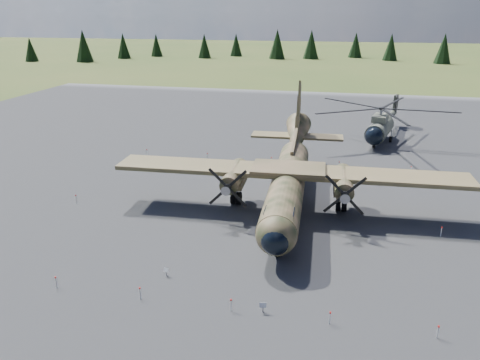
# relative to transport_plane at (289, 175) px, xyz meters

# --- Properties ---
(ground) EXTENTS (500.00, 500.00, 0.00)m
(ground) POSITION_rel_transport_plane_xyz_m (-3.45, -3.95, -3.02)
(ground) COLOR brown
(ground) RESTS_ON ground
(apron) EXTENTS (120.00, 120.00, 0.04)m
(apron) POSITION_rel_transport_plane_xyz_m (-3.45, 6.05, -3.02)
(apron) COLOR slate
(apron) RESTS_ON ground
(transport_plane) EXTENTS (31.85, 28.94, 10.51)m
(transport_plane) POSITION_rel_transport_plane_xyz_m (0.00, 0.00, 0.00)
(transport_plane) COLOR #2E361D
(transport_plane) RESTS_ON ground
(helicopter_near) EXTENTS (24.21, 25.28, 5.10)m
(helicopter_near) POSITION_rel_transport_plane_xyz_m (9.74, 24.59, 0.60)
(helicopter_near) COLOR slate
(helicopter_near) RESTS_ON ground
(info_placard_left) EXTENTS (0.42, 0.27, 0.62)m
(info_placard_left) POSITION_rel_transport_plane_xyz_m (-6.81, -14.48, -2.61)
(info_placard_left) COLOR gray
(info_placard_left) RESTS_ON ground
(info_placard_right) EXTENTS (0.47, 0.25, 0.70)m
(info_placard_right) POSITION_rel_transport_plane_xyz_m (0.49, -17.18, -2.55)
(info_placard_right) COLOR gray
(info_placard_right) RESTS_ON ground
(barrier_fence) EXTENTS (33.12, 29.62, 0.85)m
(barrier_fence) POSITION_rel_transport_plane_xyz_m (-3.92, -4.02, -2.51)
(barrier_fence) COLOR silver
(barrier_fence) RESTS_ON ground
(treeline) EXTENTS (308.76, 310.89, 10.98)m
(treeline) POSITION_rel_transport_plane_xyz_m (-3.13, 1.71, 1.66)
(treeline) COLOR black
(treeline) RESTS_ON ground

